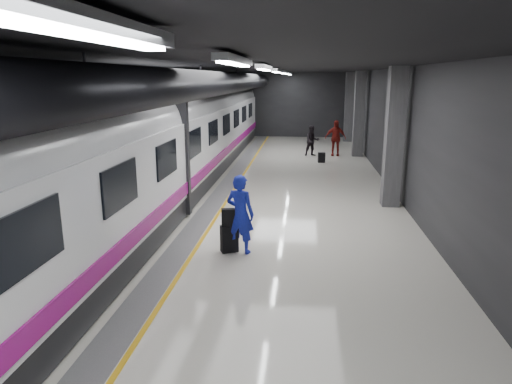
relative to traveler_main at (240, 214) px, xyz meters
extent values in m
plane|color=beige|center=(-0.18, 2.71, -0.97)|extent=(40.00, 40.00, 0.00)
cube|color=black|center=(-0.18, 2.71, 3.53)|extent=(10.00, 40.00, 0.02)
cube|color=#28282B|center=(-0.18, 22.71, 1.28)|extent=(10.00, 0.02, 4.50)
cube|color=#28282B|center=(-5.18, 2.71, 1.28)|extent=(0.02, 40.00, 4.50)
cube|color=#28282B|center=(4.82, 2.71, 1.28)|extent=(0.02, 40.00, 4.50)
cube|color=slate|center=(-1.53, 2.71, -0.96)|extent=(0.65, 39.80, 0.01)
cube|color=#EDB015|center=(-1.13, 2.71, -0.96)|extent=(0.10, 39.80, 0.01)
cylinder|color=black|center=(-1.48, 2.71, 2.98)|extent=(0.80, 38.00, 0.80)
cube|color=silver|center=(0.42, -8.29, 3.43)|extent=(0.22, 2.60, 0.10)
cube|color=silver|center=(0.42, -3.29, 3.43)|extent=(0.22, 2.60, 0.10)
cube|color=silver|center=(0.42, 1.71, 3.43)|extent=(0.22, 2.60, 0.10)
cube|color=silver|center=(0.42, 6.71, 3.43)|extent=(0.22, 2.60, 0.10)
cube|color=silver|center=(0.42, 11.71, 3.43)|extent=(0.22, 2.60, 0.10)
cube|color=silver|center=(0.42, 16.71, 3.43)|extent=(0.22, 2.60, 0.10)
cube|color=silver|center=(0.42, 20.71, 3.43)|extent=(0.22, 2.60, 0.10)
cube|color=#515154|center=(4.37, 4.71, 1.28)|extent=(0.55, 0.55, 4.50)
cube|color=#515154|center=(4.37, 14.71, 1.28)|extent=(0.55, 0.55, 4.50)
cube|color=#515154|center=(4.37, 20.71, 1.28)|extent=(0.55, 0.55, 4.50)
cube|color=black|center=(-3.43, 2.71, -0.62)|extent=(2.80, 38.00, 0.60)
cube|color=white|center=(-3.43, 2.71, 0.78)|extent=(2.90, 38.00, 2.20)
cylinder|color=white|center=(-3.43, 2.71, 1.73)|extent=(2.80, 38.00, 2.80)
cube|color=#930D75|center=(-1.96, 2.71, -0.02)|extent=(0.04, 38.00, 0.35)
cube|color=black|center=(-3.43, 2.71, 1.03)|extent=(3.05, 0.25, 3.80)
cube|color=black|center=(-1.96, -5.29, 1.18)|extent=(0.05, 1.60, 0.85)
cube|color=black|center=(-1.96, -2.29, 1.18)|extent=(0.05, 1.60, 0.85)
cube|color=black|center=(-1.96, 0.71, 1.18)|extent=(0.05, 1.60, 0.85)
cube|color=black|center=(-1.96, 3.71, 1.18)|extent=(0.05, 1.60, 0.85)
cube|color=black|center=(-1.96, 6.71, 1.18)|extent=(0.05, 1.60, 0.85)
cube|color=black|center=(-1.96, 9.71, 1.18)|extent=(0.05, 1.60, 0.85)
cube|color=black|center=(-1.96, 12.71, 1.18)|extent=(0.05, 1.60, 0.85)
cube|color=black|center=(-1.96, 15.71, 1.18)|extent=(0.05, 1.60, 0.85)
cube|color=black|center=(-1.96, 18.71, 1.18)|extent=(0.05, 1.60, 0.85)
imported|color=#1A27C5|center=(0.00, 0.00, 0.00)|extent=(0.81, 0.66, 1.93)
cube|color=black|center=(-0.28, 0.01, -0.64)|extent=(0.48, 0.40, 0.66)
cube|color=black|center=(-0.29, -0.03, -0.09)|extent=(0.35, 0.23, 0.43)
imported|color=black|center=(1.91, 14.45, -0.14)|extent=(0.95, 0.84, 1.65)
imported|color=maroon|center=(3.17, 14.65, -0.01)|extent=(1.15, 0.53, 1.92)
cube|color=black|center=(2.37, 12.46, -0.71)|extent=(0.37, 0.27, 0.51)
camera|label=1|loc=(1.48, -10.37, 3.18)|focal=32.00mm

